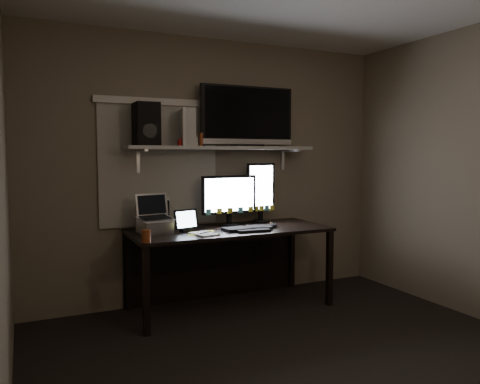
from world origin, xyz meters
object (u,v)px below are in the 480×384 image
cup (146,236)px  speaker (146,124)px  monitor_landscape (229,200)px  tablet (186,221)px  game_console (186,127)px  tv (247,117)px  monitor_portrait (261,192)px  desk (225,245)px  laptop (155,215)px  mouse (273,225)px  keyboard (248,228)px

cup → speaker: 1.02m
monitor_landscape → cup: size_ratio=5.55×
tablet → game_console: bearing=55.8°
monitor_landscape → tv: (0.23, 0.08, 0.79)m
monitor_portrait → cup: size_ratio=5.97×
desk → laptop: (-0.69, -0.09, 0.34)m
monitor_portrait → speaker: bearing=-178.0°
laptop → speaker: 0.78m
desk → laptop: bearing=-172.5°
tablet → cup: (-0.43, -0.34, -0.05)m
monitor_landscape → laptop: monitor_landscape is taller
monitor_portrait → game_console: size_ratio=1.79×
mouse → cup: bearing=-160.5°
tablet → game_console: 0.85m
mouse → tablet: (-0.81, 0.11, 0.08)m
laptop → speaker: bearing=91.7°
desk → monitor_landscape: bearing=36.6°
laptop → speaker: size_ratio=0.90×
game_console → laptop: bearing=-140.7°
desk → tv: tv is taller
tv → speaker: size_ratio=2.62×
tv → speaker: (-1.01, -0.08, -0.10)m
monitor_landscape → cup: bearing=-154.0°
monitor_landscape → speaker: (-0.78, 0.00, 0.69)m
monitor_portrait → tablet: (-0.85, -0.23, -0.20)m
speaker → monitor_landscape: bearing=0.1°
tablet → tv: (0.71, 0.24, 0.94)m
laptop → cup: size_ratio=3.28×
monitor_portrait → keyboard: monitor_portrait is taller
keyboard → mouse: 0.27m
cup → game_console: 1.14m
desk → cup: size_ratio=18.02×
laptop → tv: tv is taller
tv → tablet: bearing=-162.3°
keyboard → game_console: (-0.46, 0.34, 0.90)m
desk → tablet: 0.51m
monitor_landscape → tv: 0.83m
cup → tv: size_ratio=0.10×
keyboard → mouse: mouse is taller
keyboard → tv: tv is taller
desk → tablet: tablet is taller
tv → keyboard: bearing=-116.1°
monitor_portrait → tv: (-0.14, 0.01, 0.74)m
desk → monitor_landscape: 0.43m
desk → keyboard: 0.34m
tablet → tv: 1.20m
game_console → speaker: (-0.37, -0.04, 0.02)m
keyboard → laptop: (-0.80, 0.16, 0.15)m
laptop → tv: 1.33m
desk → monitor_landscape: monitor_landscape is taller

